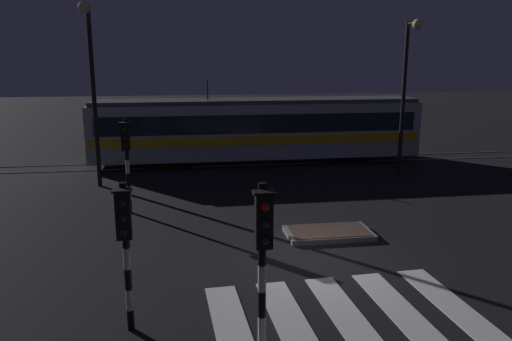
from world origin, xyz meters
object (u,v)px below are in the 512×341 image
object	(u,v)px
tram	(257,129)
street_lamp_trackside_right	(407,79)
traffic_light_corner_far_left	(126,152)
traffic_light_corner_near_left	(125,237)
street_lamp_trackside_left	(91,74)
traffic_light_kerb_mid_left	(263,251)

from	to	relation	value
tram	street_lamp_trackside_right	bearing A→B (deg)	-33.26
traffic_light_corner_far_left	street_lamp_trackside_right	size ratio (longest dim) A/B	0.48
traffic_light_corner_near_left	street_lamp_trackside_right	xyz separation A→B (m)	(11.05, 11.80, 2.38)
traffic_light_corner_far_left	street_lamp_trackside_left	world-z (taller)	street_lamp_trackside_left
traffic_light_kerb_mid_left	traffic_light_corner_far_left	xyz separation A→B (m)	(-3.08, 9.49, -0.03)
traffic_light_kerb_mid_left	street_lamp_trackside_right	size ratio (longest dim) A/B	0.48
traffic_light_corner_near_left	street_lamp_trackside_right	bearing A→B (deg)	46.87
traffic_light_corner_near_left	street_lamp_trackside_left	bearing A→B (deg)	100.97
traffic_light_corner_far_left	traffic_light_kerb_mid_left	bearing A→B (deg)	-72.04
traffic_light_kerb_mid_left	tram	world-z (taller)	tram
street_lamp_trackside_left	tram	bearing A→B (deg)	29.04
traffic_light_corner_far_left	street_lamp_trackside_left	size ratio (longest dim) A/B	0.45
traffic_light_corner_far_left	street_lamp_trackside_left	bearing A→B (deg)	112.42
traffic_light_corner_near_left	traffic_light_corner_far_left	bearing A→B (deg)	95.05
street_lamp_trackside_right	tram	xyz separation A→B (m)	(-6.04, 3.96, -2.62)
traffic_light_corner_far_left	street_lamp_trackside_right	bearing A→B (deg)	18.30
street_lamp_trackside_left	street_lamp_trackside_right	bearing A→B (deg)	0.33
street_lamp_trackside_left	traffic_light_kerb_mid_left	bearing A→B (deg)	-70.74
street_lamp_trackside_right	street_lamp_trackside_left	xyz separation A→B (m)	(-13.32, -0.08, 0.26)
street_lamp_trackside_left	tram	xyz separation A→B (m)	(7.28, 4.04, -2.88)
traffic_light_corner_far_left	tram	world-z (taller)	tram
traffic_light_kerb_mid_left	traffic_light_corner_far_left	world-z (taller)	traffic_light_kerb_mid_left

